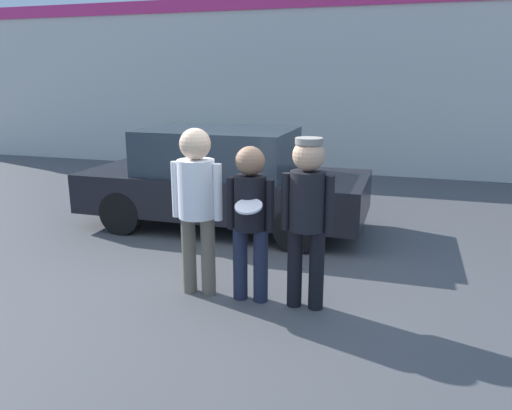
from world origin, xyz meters
The scene contains 7 objects.
ground_plane centered at (0.00, 0.00, 0.00)m, with size 56.00×56.00×0.00m, color #4C4C4F.
storefront_building centered at (0.00, 7.20, 2.05)m, with size 24.00×0.22×4.05m.
person_left centered at (-0.29, -0.10, 1.07)m, with size 0.55×0.38×1.77m.
person_middle_with_frisbee centered at (0.28, -0.10, 0.94)m, with size 0.49×0.53×1.61m.
person_right centered at (0.86, -0.09, 1.03)m, with size 0.51×0.34×1.71m.
parked_car_near centered at (-0.92, 2.27, 0.74)m, with size 4.25×1.78×1.50m.
shrub centered at (-3.13, 6.54, 0.47)m, with size 0.95×0.95×0.95m.
Camera 1 is at (1.75, -4.66, 2.27)m, focal length 35.00 mm.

